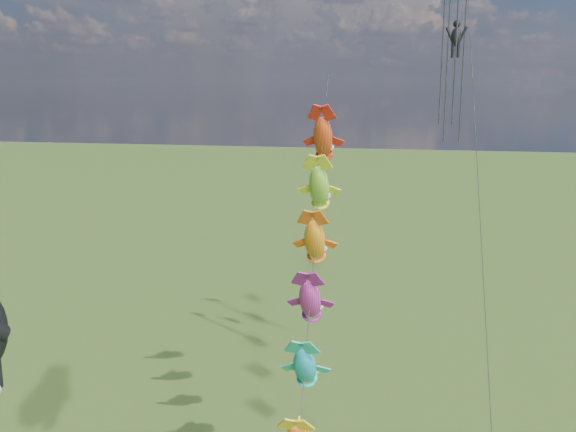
# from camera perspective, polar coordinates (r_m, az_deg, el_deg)

# --- Properties ---
(fish_windsock_rig) EXTENTS (1.50, 15.95, 17.59)m
(fish_windsock_rig) POSITION_cam_1_polar(r_m,az_deg,el_deg) (25.75, 2.19, -4.81)
(fish_windsock_rig) COLOR brown
(fish_windsock_rig) RESTS_ON ground
(parafoil_rig) EXTENTS (2.55, 17.42, 25.63)m
(parafoil_rig) POSITION_cam_1_polar(r_m,az_deg,el_deg) (33.18, 14.79, 15.10)
(parafoil_rig) COLOR brown
(parafoil_rig) RESTS_ON ground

